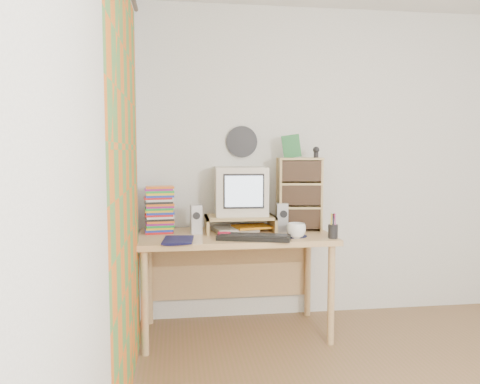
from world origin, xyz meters
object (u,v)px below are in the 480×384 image
object	(u,v)px
desk	(234,250)
keyboard	(254,237)
dvd_stack	(159,214)
diary	(163,239)
crt_monitor	(241,191)
mug	(296,231)
cd_rack	(300,194)

from	to	relation	value
desk	keyboard	bearing A→B (deg)	-71.58
dvd_stack	diary	bearing A→B (deg)	-89.81
crt_monitor	diary	xyz separation A→B (m)	(-0.58, -0.39, -0.28)
desk	dvd_stack	xyz separation A→B (m)	(-0.55, 0.06, 0.28)
diary	keyboard	bearing A→B (deg)	5.04
crt_monitor	mug	distance (m)	0.56
desk	crt_monitor	size ratio (longest dim) A/B	3.64
desk	diary	bearing A→B (deg)	-149.71
keyboard	dvd_stack	xyz separation A→B (m)	(-0.65, 0.36, 0.13)
desk	cd_rack	distance (m)	0.66
diary	mug	bearing A→B (deg)	6.38
crt_monitor	dvd_stack	xyz separation A→B (m)	(-0.62, -0.02, -0.16)
desk	diary	world-z (taller)	diary
crt_monitor	mug	xyz separation A→B (m)	(0.34, -0.37, -0.25)
keyboard	diary	bearing A→B (deg)	-163.50
cd_rack	diary	world-z (taller)	cd_rack
crt_monitor	dvd_stack	size ratio (longest dim) A/B	1.35
crt_monitor	cd_rack	xyz separation A→B (m)	(0.45, -0.05, -0.02)
desk	diary	distance (m)	0.62
desk	cd_rack	xyz separation A→B (m)	(0.51, 0.03, 0.41)
dvd_stack	mug	distance (m)	1.02
crt_monitor	diary	size ratio (longest dim) A/B	1.59
diary	dvd_stack	bearing A→B (deg)	101.03
crt_monitor	dvd_stack	bearing A→B (deg)	-175.03
diary	crt_monitor	bearing A→B (deg)	38.83
dvd_stack	crt_monitor	bearing A→B (deg)	-3.46
keyboard	mug	size ratio (longest dim) A/B	3.77
dvd_stack	cd_rack	world-z (taller)	cd_rack
keyboard	mug	world-z (taller)	mug
mug	diary	world-z (taller)	mug
keyboard	dvd_stack	size ratio (longest dim) A/B	1.75
cd_rack	crt_monitor	bearing A→B (deg)	-179.09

